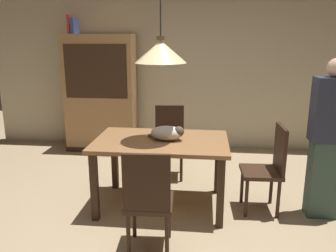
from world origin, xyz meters
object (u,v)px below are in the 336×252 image
Objects in this scene: hutch_bookcase at (101,96)px; chair_far_back at (169,138)px; book_blue_wide at (75,26)px; person_standing at (328,140)px; cat_sleeping at (168,133)px; pendant_lamp at (161,51)px; chair_right_side at (269,165)px; book_red_tall at (71,25)px; chair_near_front at (148,198)px; dining_table at (161,149)px.

chair_far_back is at bearing -39.26° from hutch_bookcase.
book_blue_wide reaches higher than hutch_bookcase.
hutch_bookcase is at bearing -0.23° from book_blue_wide.
book_blue_wide is (-1.57, 0.99, 1.46)m from chair_far_back.
chair_far_back is 0.58× the size of person_standing.
cat_sleeping is 0.21× the size of hutch_bookcase.
chair_right_side is at bearing 0.17° from pendant_lamp.
book_red_tall is at bearing 131.36° from pendant_lamp.
chair_near_front and chair_far_back have the same top height.
pendant_lamp reaches higher than hutch_bookcase.
chair_near_front is 0.50× the size of hutch_bookcase.
chair_far_back is 0.94m from cat_sleeping.
pendant_lamp is (-1.13, -0.00, 1.15)m from chair_right_side.
dining_table is 2.82m from book_red_tall.
dining_table is at bearing -89.61° from chair_far_back.
cat_sleeping is at bearing -84.97° from chair_far_back.
pendant_lamp is at bearing -49.75° from book_blue_wide.
chair_right_side is 0.62m from person_standing.
chair_right_side is at bearing 38.10° from chair_near_front.
person_standing is at bearing 26.72° from chair_near_front.
chair_near_front is 3.49m from book_blue_wide.
chair_right_side is 3.60m from book_blue_wide.
cat_sleeping is at bearing -47.44° from book_red_tall.
book_red_tall is (-1.64, 1.87, 0.33)m from pendant_lamp.
person_standing is (3.31, -1.91, -1.18)m from book_red_tall.
dining_table is 1.68m from person_standing.
book_red_tall is at bearing 148.89° from chair_far_back.
chair_right_side is 1.00× the size of chair_far_back.
chair_right_side is (1.13, 0.00, -0.14)m from dining_table.
chair_right_side is 2.38× the size of cat_sleeping.
chair_right_side and chair_far_back have the same top height.
dining_table is 0.76× the size of hutch_bookcase.
chair_near_front is 3.32× the size of book_red_tall.
person_standing is at bearing -1.36° from dining_table.
book_blue_wide is (-1.65, 1.87, 1.14)m from cat_sleeping.
pendant_lamp is at bearing -89.61° from chair_far_back.
chair_far_back is 2.42m from book_red_tall.
chair_right_side reaches higher than dining_table.
book_blue_wide is (-0.37, 0.00, 1.08)m from hutch_bookcase.
chair_far_back reaches higher than cat_sleeping.
dining_table is 5.83× the size of book_blue_wide.
person_standing reaches higher than chair_near_front.
person_standing is (1.60, -0.04, -0.02)m from cat_sleeping.
chair_near_front is 0.93m from cat_sleeping.
chair_far_back is at bearing 90.39° from dining_table.
chair_right_side is 1.10m from cat_sleeping.
cat_sleeping is at bearing 178.60° from person_standing.
chair_near_front is at bearing -94.38° from cat_sleeping.
pendant_lamp is (-0.07, 0.00, 0.84)m from cat_sleeping.
book_red_tall reaches higher than chair_right_side.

